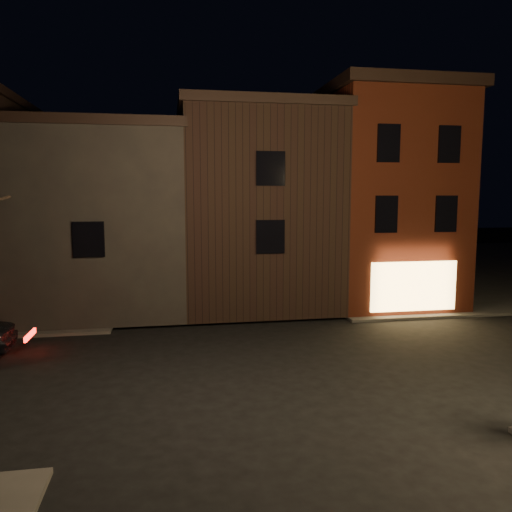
% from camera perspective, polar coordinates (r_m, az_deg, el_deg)
% --- Properties ---
extents(ground, '(120.00, 120.00, 0.00)m').
position_cam_1_polar(ground, '(15.98, 0.22, -12.93)').
color(ground, black).
rests_on(ground, ground).
extents(sidewalk_far_right, '(30.00, 30.00, 0.12)m').
position_cam_1_polar(sidewalk_far_right, '(41.86, 22.94, -0.94)').
color(sidewalk_far_right, '#2D2B28').
rests_on(sidewalk_far_right, ground).
extents(corner_building, '(6.50, 8.50, 10.50)m').
position_cam_1_polar(corner_building, '(26.50, 13.87, 6.70)').
color(corner_building, '#511B0E').
rests_on(corner_building, ground).
extents(row_building_a, '(7.30, 10.30, 9.40)m').
position_cam_1_polar(row_building_a, '(25.63, -0.61, 5.63)').
color(row_building_a, black).
rests_on(row_building_a, ground).
extents(row_building_b, '(7.80, 10.30, 8.40)m').
position_cam_1_polar(row_building_b, '(25.50, -16.95, 4.20)').
color(row_building_b, black).
rests_on(row_building_b, ground).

